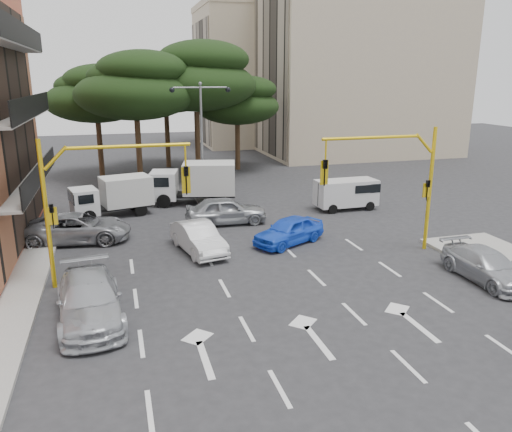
% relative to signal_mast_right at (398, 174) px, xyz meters
% --- Properties ---
extents(ground, '(120.00, 120.00, 0.00)m').
position_rel_signal_mast_right_xyz_m(ground, '(-6.80, -1.99, -3.88)').
color(ground, '#28282B').
rests_on(ground, ground).
extents(median_strip, '(1.40, 6.00, 0.15)m').
position_rel_signal_mast_right_xyz_m(median_strip, '(-6.80, 14.01, -3.81)').
color(median_strip, gray).
rests_on(median_strip, ground).
extents(apartment_beige_near, '(20.20, 12.15, 18.70)m').
position_rel_signal_mast_right_xyz_m(apartment_beige_near, '(13.15, 30.01, 5.47)').
color(apartment_beige_near, '#C0AF90').
rests_on(apartment_beige_near, ground).
extents(apartment_beige_far, '(16.20, 12.15, 16.70)m').
position_rel_signal_mast_right_xyz_m(apartment_beige_far, '(6.15, 42.01, 4.47)').
color(apartment_beige_far, '#C0AF90').
rests_on(apartment_beige_far, ground).
extents(pine_left_near, '(9.15, 9.15, 10.23)m').
position_rel_signal_mast_right_xyz_m(pine_left_near, '(-10.75, 19.96, 3.72)').
color(pine_left_near, '#382616').
rests_on(pine_left_near, ground).
extents(pine_center, '(9.98, 9.98, 11.16)m').
position_rel_signal_mast_right_xyz_m(pine_center, '(-5.75, 21.96, 4.41)').
color(pine_center, '#382616').
rests_on(pine_center, ground).
extents(pine_left_far, '(8.32, 8.32, 9.30)m').
position_rel_signal_mast_right_xyz_m(pine_left_far, '(-13.75, 23.96, 3.03)').
color(pine_left_far, '#382616').
rests_on(pine_left_far, ground).
extents(pine_right, '(7.49, 7.49, 8.37)m').
position_rel_signal_mast_right_xyz_m(pine_right, '(-1.75, 23.96, 2.33)').
color(pine_right, '#382616').
rests_on(pine_right, ground).
extents(pine_back, '(9.15, 9.15, 10.23)m').
position_rel_signal_mast_right_xyz_m(pine_back, '(-7.75, 26.96, 3.72)').
color(pine_back, '#382616').
rests_on(pine_back, ground).
extents(signal_mast_right, '(5.79, 0.37, 6.00)m').
position_rel_signal_mast_right_xyz_m(signal_mast_right, '(0.00, 0.00, 0.00)').
color(signal_mast_right, gold).
rests_on(signal_mast_right, ground).
extents(signal_mast_left, '(5.79, 0.37, 6.00)m').
position_rel_signal_mast_right_xyz_m(signal_mast_left, '(-13.61, 0.00, 0.00)').
color(signal_mast_left, gold).
rests_on(signal_mast_left, ground).
extents(street_lamp_center, '(4.16, 0.36, 7.77)m').
position_rel_signal_mast_right_xyz_m(street_lamp_center, '(-6.80, 14.01, 1.54)').
color(street_lamp_center, slate).
rests_on(street_lamp_center, median_strip).
extents(car_white_hatch, '(2.35, 4.53, 1.42)m').
position_rel_signal_mast_right_xyz_m(car_white_hatch, '(-9.07, 2.64, -3.17)').
color(car_white_hatch, silver).
rests_on(car_white_hatch, ground).
extents(car_blue_compact, '(4.36, 3.33, 1.39)m').
position_rel_signal_mast_right_xyz_m(car_blue_compact, '(-4.43, 2.60, -3.19)').
color(car_blue_compact, blue).
rests_on(car_blue_compact, ground).
extents(car_silver_wagon, '(2.58, 5.43, 1.53)m').
position_rel_signal_mast_right_xyz_m(car_silver_wagon, '(-13.89, -3.34, -3.12)').
color(car_silver_wagon, '#ADB0B5').
rests_on(car_silver_wagon, ground).
extents(car_silver_cross_a, '(5.62, 3.13, 1.49)m').
position_rel_signal_mast_right_xyz_m(car_silver_cross_a, '(-14.80, 5.87, -3.14)').
color(car_silver_cross_a, gray).
rests_on(car_silver_cross_a, ground).
extents(car_silver_cross_b, '(4.74, 2.08, 1.59)m').
position_rel_signal_mast_right_xyz_m(car_silver_cross_b, '(-6.71, 7.01, -3.09)').
color(car_silver_cross_b, '#9DA0A5').
rests_on(car_silver_cross_b, ground).
extents(car_silver_parked, '(1.84, 4.46, 1.29)m').
position_rel_signal_mast_right_xyz_m(car_silver_parked, '(1.90, -4.18, -3.24)').
color(car_silver_parked, '#A6A9AE').
rests_on(car_silver_parked, ground).
extents(van_white, '(3.92, 1.82, 1.94)m').
position_rel_signal_mast_right_xyz_m(van_white, '(1.43, 8.15, -2.91)').
color(van_white, silver).
rests_on(van_white, ground).
extents(box_truck_a, '(5.15, 3.12, 2.36)m').
position_rel_signal_mast_right_xyz_m(box_truck_a, '(-12.99, 10.56, -2.70)').
color(box_truck_a, white).
rests_on(box_truck_a, ground).
extents(box_truck_b, '(6.05, 3.60, 2.78)m').
position_rel_signal_mast_right_xyz_m(box_truck_b, '(-7.72, 12.24, -2.49)').
color(box_truck_b, white).
rests_on(box_truck_b, ground).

